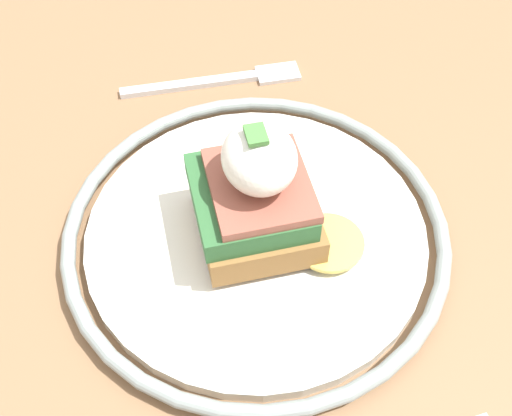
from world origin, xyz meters
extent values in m
cube|color=#846042|center=(0.00, 0.00, 0.73)|extent=(0.81, 0.79, 0.03)
cylinder|color=#846042|center=(-0.34, 0.34, 0.36)|extent=(0.06, 0.06, 0.71)
cylinder|color=silver|center=(-0.04, -0.02, 0.75)|extent=(0.23, 0.23, 0.01)
torus|color=gray|center=(-0.04, -0.02, 0.75)|extent=(0.26, 0.26, 0.01)
cube|color=olive|center=(-0.04, -0.02, 0.77)|extent=(0.08, 0.07, 0.02)
cube|color=#2D6033|center=(-0.04, -0.02, 0.79)|extent=(0.08, 0.07, 0.02)
cube|color=brown|center=(-0.04, -0.02, 0.80)|extent=(0.07, 0.06, 0.01)
ellipsoid|color=white|center=(-0.04, -0.02, 0.83)|extent=(0.05, 0.05, 0.04)
cylinder|color=#E5C656|center=(-0.01, 0.02, 0.76)|extent=(0.05, 0.05, 0.00)
cube|color=#47843D|center=(-0.04, -0.02, 0.85)|extent=(0.02, 0.01, 0.00)
cube|color=silver|center=(-0.20, -0.04, 0.75)|extent=(0.01, 0.12, 0.00)
cube|color=silver|center=(-0.20, 0.04, 0.75)|extent=(0.02, 0.04, 0.00)
camera|label=1|loc=(0.21, -0.08, 1.11)|focal=45.00mm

